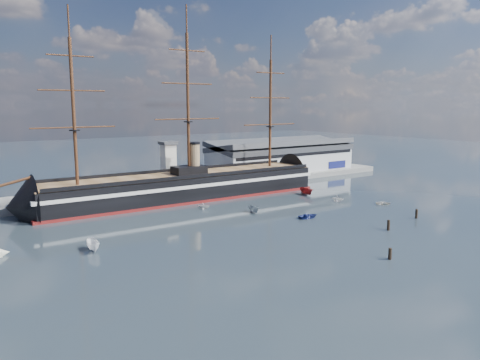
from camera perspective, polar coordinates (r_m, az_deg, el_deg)
ground at (r=127.80m, az=-3.08°, el=-3.90°), size 600.00×600.00×0.00m
quay at (r=163.20m, az=-6.91°, el=-1.09°), size 180.00×18.00×2.00m
warehouse at (r=192.48m, az=5.11°, el=2.89°), size 63.00×21.00×11.60m
quay_tower at (r=155.90m, az=-8.71°, el=2.01°), size 5.00×5.00×15.00m
warship at (r=143.81m, az=-7.48°, el=-0.86°), size 113.07×18.37×53.94m
motorboat_a at (r=98.64m, az=-17.42°, el=-8.27°), size 7.24×3.56×2.78m
motorboat_b at (r=122.04m, az=8.33°, el=-4.61°), size 1.72×3.53×1.59m
motorboat_c at (r=126.58m, az=1.69°, el=-4.02°), size 5.77×2.75×2.22m
motorboat_d at (r=131.45m, az=-4.43°, el=-3.55°), size 5.41×5.09×1.91m
motorboat_e at (r=143.21m, az=17.07°, el=-2.87°), size 2.67×2.69×1.26m
motorboat_f at (r=153.04m, az=8.09°, el=-1.80°), size 7.43×3.46×2.87m
motorboat_g at (r=144.20m, az=11.80°, el=-2.58°), size 6.36×4.63×2.14m
piling_near_mid at (r=93.75m, az=17.78°, el=-9.20°), size 0.64×0.64×2.91m
piling_near_right at (r=114.52m, az=17.61°, el=-5.86°), size 0.64×0.64×3.15m
piling_far_right at (r=128.70m, az=20.69°, el=-4.39°), size 0.64×0.64×3.12m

